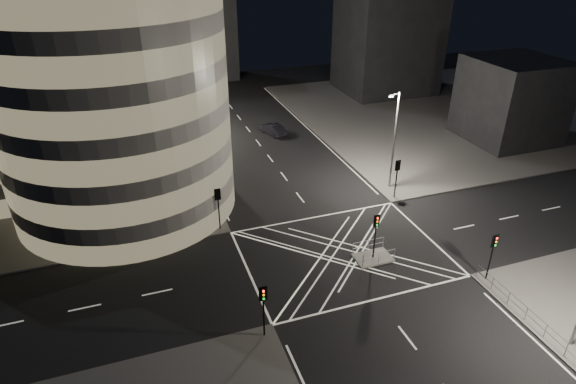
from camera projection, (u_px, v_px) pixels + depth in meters
name	position (u px, v px, depth m)	size (l,w,h in m)	color
ground	(343.00, 253.00, 39.74)	(120.00, 120.00, 0.00)	black
sidewalk_far_left	(4.00, 169.00, 53.70)	(42.00, 42.00, 0.15)	#53514E
sidewalk_far_right	(444.00, 112.00, 70.53)	(42.00, 42.00, 0.15)	#53514E
central_island	(373.00, 258.00, 39.04)	(3.00, 2.00, 0.15)	slate
office_tower_curved	(52.00, 67.00, 43.25)	(30.00, 29.00, 27.20)	gray
office_block_rear	(58.00, 38.00, 62.91)	(24.00, 16.00, 22.00)	gray
building_right_far	(387.00, 44.00, 76.84)	(14.00, 12.00, 15.00)	black
building_right_near	(511.00, 100.00, 59.27)	(10.00, 10.00, 10.00)	black
building_far_end	(181.00, 27.00, 82.44)	(18.00, 8.00, 18.00)	black
tree_a	(192.00, 170.00, 41.70)	(4.76, 4.76, 7.76)	black
tree_b	(183.00, 153.00, 47.09)	(4.04, 4.04, 6.50)	black
tree_c	(174.00, 125.00, 51.71)	(4.19, 4.19, 7.34)	black
tree_d	(167.00, 106.00, 56.58)	(5.00, 5.00, 8.04)	black
tree_e	(162.00, 103.00, 62.22)	(3.99, 3.99, 6.07)	black
traffic_signal_fl	(218.00, 201.00, 41.44)	(0.55, 0.22, 4.00)	black
traffic_signal_nl	(263.00, 302.00, 30.15)	(0.55, 0.22, 4.00)	black
traffic_signal_fr	(397.00, 172.00, 46.55)	(0.55, 0.22, 4.00)	black
traffic_signal_nr	(493.00, 249.00, 35.26)	(0.55, 0.22, 4.00)	black
traffic_signal_island	(376.00, 228.00, 37.68)	(0.55, 0.22, 4.00)	black
street_lamp_left_near	(198.00, 152.00, 44.32)	(1.25, 0.25, 10.00)	slate
street_lamp_left_far	(172.00, 96.00, 59.27)	(1.25, 0.25, 10.00)	slate
street_lamp_right_far	(394.00, 138.00, 47.31)	(1.25, 0.25, 10.00)	slate
railing_near_right	(535.00, 322.00, 31.73)	(0.06, 11.70, 1.10)	slate
railing_island_south	(379.00, 258.00, 37.99)	(2.80, 0.06, 1.10)	slate
railing_island_north	(368.00, 245.00, 39.49)	(2.80, 0.06, 1.10)	slate
sedan	(273.00, 129.00, 62.76)	(1.52, 4.36, 1.44)	black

